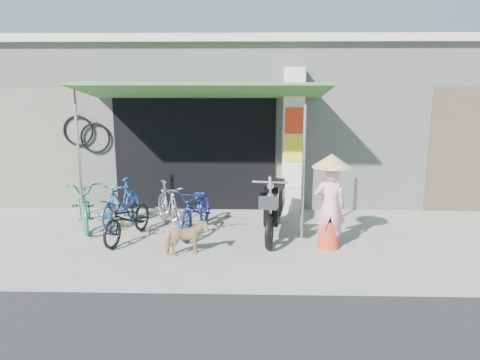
{
  "coord_description": "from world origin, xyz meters",
  "views": [
    {
      "loc": [
        0.03,
        -7.18,
        2.82
      ],
      "look_at": [
        -0.2,
        1.0,
        1.0
      ],
      "focal_mm": 35.0,
      "sensor_mm": 36.0,
      "label": 1
    }
  ],
  "objects_px": {
    "bike_teal": "(84,202)",
    "moped": "(274,206)",
    "bike_black": "(128,218)",
    "bike_blue": "(121,202)",
    "nun": "(330,201)",
    "street_dog": "(186,238)",
    "bike_silver": "(168,205)",
    "bike_navy": "(196,209)"
  },
  "relations": [
    {
      "from": "moped",
      "to": "bike_navy",
      "type": "bearing_deg",
      "value": -175.59
    },
    {
      "from": "bike_navy",
      "to": "bike_silver",
      "type": "bearing_deg",
      "value": 170.93
    },
    {
      "from": "bike_silver",
      "to": "street_dog",
      "type": "distance_m",
      "value": 1.47
    },
    {
      "from": "street_dog",
      "to": "moped",
      "type": "height_order",
      "value": "moped"
    },
    {
      "from": "moped",
      "to": "bike_black",
      "type": "bearing_deg",
      "value": -164.24
    },
    {
      "from": "street_dog",
      "to": "bike_blue",
      "type": "bearing_deg",
      "value": 20.4
    },
    {
      "from": "bike_blue",
      "to": "bike_navy",
      "type": "xyz_separation_m",
      "value": [
        1.5,
        -0.41,
        0.0
      ]
    },
    {
      "from": "bike_blue",
      "to": "moped",
      "type": "height_order",
      "value": "moped"
    },
    {
      "from": "bike_black",
      "to": "moped",
      "type": "bearing_deg",
      "value": 22.95
    },
    {
      "from": "bike_silver",
      "to": "street_dog",
      "type": "xyz_separation_m",
      "value": [
        0.52,
        -1.36,
        -0.16
      ]
    },
    {
      "from": "bike_blue",
      "to": "moped",
      "type": "distance_m",
      "value": 2.97
    },
    {
      "from": "moped",
      "to": "nun",
      "type": "bearing_deg",
      "value": -27.84
    },
    {
      "from": "bike_teal",
      "to": "street_dog",
      "type": "relative_size",
      "value": 2.61
    },
    {
      "from": "bike_blue",
      "to": "bike_black",
      "type": "relative_size",
      "value": 0.98
    },
    {
      "from": "moped",
      "to": "nun",
      "type": "height_order",
      "value": "nun"
    },
    {
      "from": "moped",
      "to": "bike_silver",
      "type": "bearing_deg",
      "value": 179.84
    },
    {
      "from": "bike_blue",
      "to": "nun",
      "type": "xyz_separation_m",
      "value": [
        3.81,
        -1.16,
        0.36
      ]
    },
    {
      "from": "bike_teal",
      "to": "moped",
      "type": "relative_size",
      "value": 0.87
    },
    {
      "from": "bike_black",
      "to": "moped",
      "type": "distance_m",
      "value": 2.6
    },
    {
      "from": "street_dog",
      "to": "bike_silver",
      "type": "bearing_deg",
      "value": -1.69
    },
    {
      "from": "bike_teal",
      "to": "street_dog",
      "type": "bearing_deg",
      "value": -57.15
    },
    {
      "from": "bike_black",
      "to": "street_dog",
      "type": "relative_size",
      "value": 2.2
    },
    {
      "from": "bike_blue",
      "to": "bike_navy",
      "type": "distance_m",
      "value": 1.56
    },
    {
      "from": "bike_teal",
      "to": "nun",
      "type": "height_order",
      "value": "nun"
    },
    {
      "from": "bike_black",
      "to": "moped",
      "type": "relative_size",
      "value": 0.74
    },
    {
      "from": "bike_navy",
      "to": "moped",
      "type": "bearing_deg",
      "value": 6.74
    },
    {
      "from": "bike_teal",
      "to": "moped",
      "type": "xyz_separation_m",
      "value": [
        3.61,
        -0.4,
        0.06
      ]
    },
    {
      "from": "bike_black",
      "to": "bike_silver",
      "type": "height_order",
      "value": "bike_silver"
    },
    {
      "from": "street_dog",
      "to": "nun",
      "type": "bearing_deg",
      "value": -102.5
    },
    {
      "from": "bike_blue",
      "to": "nun",
      "type": "bearing_deg",
      "value": -3.84
    },
    {
      "from": "bike_teal",
      "to": "bike_black",
      "type": "relative_size",
      "value": 1.18
    },
    {
      "from": "bike_teal",
      "to": "bike_navy",
      "type": "distance_m",
      "value": 2.21
    },
    {
      "from": "bike_blue",
      "to": "street_dog",
      "type": "height_order",
      "value": "bike_blue"
    },
    {
      "from": "bike_blue",
      "to": "bike_silver",
      "type": "relative_size",
      "value": 0.99
    },
    {
      "from": "bike_black",
      "to": "moped",
      "type": "height_order",
      "value": "moped"
    },
    {
      "from": "bike_teal",
      "to": "nun",
      "type": "relative_size",
      "value": 1.11
    },
    {
      "from": "bike_teal",
      "to": "moped",
      "type": "height_order",
      "value": "moped"
    },
    {
      "from": "bike_black",
      "to": "moped",
      "type": "xyz_separation_m",
      "value": [
        2.58,
        0.34,
        0.13
      ]
    },
    {
      "from": "bike_black",
      "to": "nun",
      "type": "bearing_deg",
      "value": 10.37
    },
    {
      "from": "bike_blue",
      "to": "bike_black",
      "type": "distance_m",
      "value": 0.92
    },
    {
      "from": "bike_teal",
      "to": "bike_silver",
      "type": "xyz_separation_m",
      "value": [
        1.64,
        -0.1,
        -0.02
      ]
    },
    {
      "from": "bike_black",
      "to": "street_dog",
      "type": "distance_m",
      "value": 1.35
    }
  ]
}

